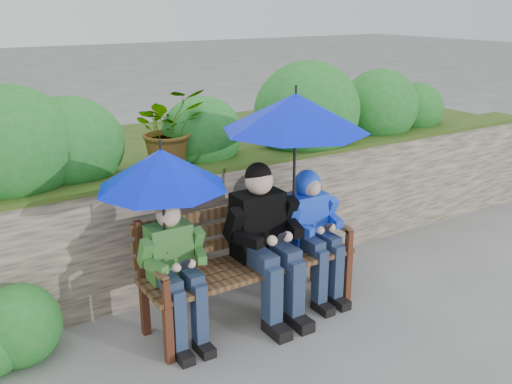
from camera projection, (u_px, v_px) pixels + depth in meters
ground at (263, 310)px, 4.49m from camera, size 60.00×60.00×0.00m
garden_backdrop at (161, 184)px, 5.49m from camera, size 8.00×2.88×1.89m
park_bench at (246, 254)px, 4.30m from camera, size 1.66×0.49×0.88m
boy_left at (175, 265)px, 3.90m from camera, size 0.45×0.52×1.04m
boy_middle at (265, 235)px, 4.24m from camera, size 0.56×0.65×1.19m
boy_right at (313, 224)px, 4.51m from camera, size 0.46×0.55×1.06m
umbrella_left at (162, 169)px, 3.68m from camera, size 0.88×0.88×0.80m
umbrella_right at (296, 112)px, 4.15m from camera, size 1.10×1.10×1.05m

